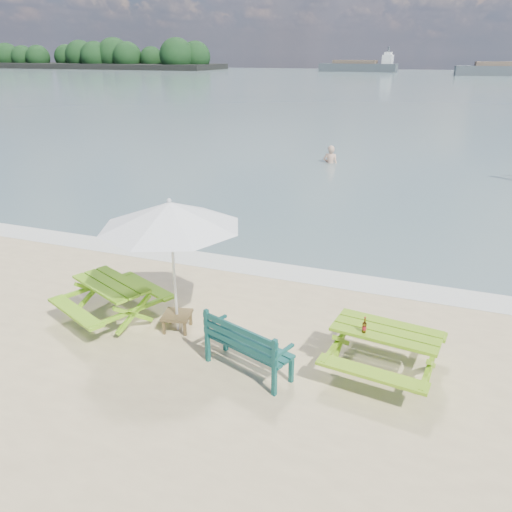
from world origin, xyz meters
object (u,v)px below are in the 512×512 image
at_px(picnic_table_left, 113,302).
at_px(beer_bottle, 364,327).
at_px(park_bench, 248,356).
at_px(swimmer, 330,166).
at_px(side_table, 177,321).
at_px(picnic_table_right, 384,352).
at_px(patio_umbrella, 170,215).

relative_size(picnic_table_left, beer_bottle, 8.91).
relative_size(park_bench, swimmer, 0.84).
height_order(picnic_table_left, side_table, picnic_table_left).
xyz_separation_m(picnic_table_right, park_bench, (-2.04, -0.73, -0.09)).
distance_m(picnic_table_right, side_table, 3.76).
bearing_deg(picnic_table_left, side_table, 3.41).
height_order(park_bench, side_table, park_bench).
bearing_deg(side_table, picnic_table_right, -0.51).
relative_size(park_bench, beer_bottle, 6.09).
height_order(park_bench, patio_umbrella, patio_umbrella).
distance_m(picnic_table_right, patio_umbrella, 4.19).
relative_size(beer_bottle, swimmer, 0.14).
bearing_deg(swimmer, patio_umbrella, -87.60).
bearing_deg(side_table, swimmer, 92.40).
distance_m(park_bench, beer_bottle, 1.89).
distance_m(picnic_table_left, side_table, 1.35).
bearing_deg(patio_umbrella, park_bench, -23.99).
height_order(patio_umbrella, swimmer, patio_umbrella).
distance_m(park_bench, side_table, 1.88).
bearing_deg(picnic_table_left, patio_umbrella, 3.41).
relative_size(patio_umbrella, beer_bottle, 11.40).
xyz_separation_m(picnic_table_right, beer_bottle, (-0.33, -0.20, 0.49)).
relative_size(picnic_table_left, side_table, 3.91).
relative_size(side_table, patio_umbrella, 0.20).
xyz_separation_m(picnic_table_left, swimmer, (0.67, 16.02, -0.50)).
relative_size(picnic_table_left, park_bench, 1.46).
bearing_deg(picnic_table_right, beer_bottle, -148.20).
bearing_deg(picnic_table_right, side_table, 179.49).
bearing_deg(picnic_table_left, swimmer, 87.62).
relative_size(picnic_table_left, picnic_table_right, 1.14).
distance_m(side_table, swimmer, 15.96).
bearing_deg(side_table, patio_umbrella, 180.00).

